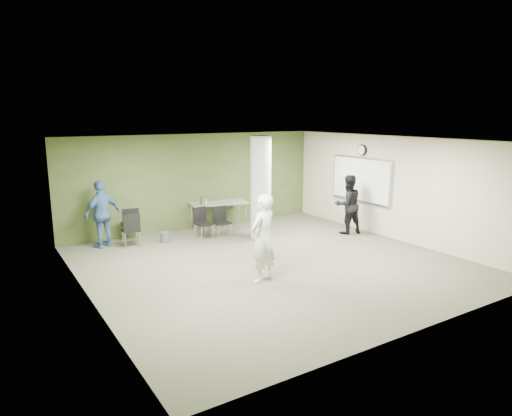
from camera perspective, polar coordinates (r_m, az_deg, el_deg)
floor at (r=10.56m, az=1.90°, el=-6.90°), size 8.00×8.00×0.00m
ceiling at (r=10.02m, az=2.00°, el=8.46°), size 8.00×8.00×0.00m
wall_back at (r=13.65m, az=-7.50°, el=3.31°), size 8.00×2.80×0.02m
wall_left at (r=8.67m, az=-20.56°, el=-2.17°), size 0.02×8.00×2.80m
wall_right_cream at (r=12.84m, az=16.93°, el=2.38°), size 0.02×8.00×2.80m
column at (r=12.38m, az=0.61°, el=2.56°), size 0.56×0.56×2.80m
whiteboard at (r=13.58m, az=12.93°, el=3.50°), size 0.05×2.30×1.30m
wall_clock at (r=13.49m, az=13.10°, el=7.07°), size 0.06×0.32×0.32m
folding_table at (r=13.56m, az=-4.78°, el=0.50°), size 1.78×1.03×1.04m
wastebasket at (r=12.43m, az=-11.30°, el=-3.58°), size 0.24×0.24×0.28m
chair_back_left at (r=12.10m, az=-15.33°, el=-2.37°), size 0.48×0.48×0.88m
chair_back_right at (r=12.67m, az=-15.43°, el=-1.66°), size 0.52×0.52×0.91m
chair_table_left at (r=12.63m, az=-6.74°, el=-1.54°), size 0.46×0.46×0.85m
chair_table_right at (r=12.74m, az=-4.40°, el=-1.41°), size 0.46×0.46×0.84m
woman_white at (r=9.19m, az=0.87°, el=-3.83°), size 0.77×0.63×1.81m
man_black at (r=13.20m, az=11.41°, el=0.44°), size 0.92×0.77×1.69m
man_blue at (r=12.25m, az=-18.67°, el=-0.70°), size 1.10×0.78×1.73m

